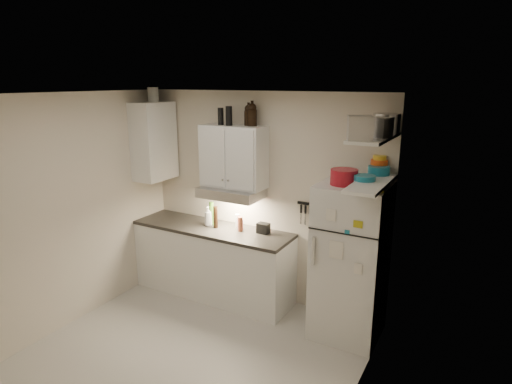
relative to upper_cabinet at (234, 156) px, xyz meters
The scene contains 36 objects.
floor 2.29m from the upper_cabinet, 77.33° to the right, with size 3.20×3.00×0.02m, color beige.
ceiling 1.58m from the upper_cabinet, 77.33° to the right, with size 3.20×3.00×0.02m, color silver.
back_wall 0.63m from the upper_cabinet, 30.26° to the left, with size 3.20×0.02×2.60m, color beige.
left_wall 1.94m from the upper_cabinet, 134.46° to the right, with size 0.02×3.00×2.60m, color beige.
right_wall 2.39m from the upper_cabinet, 34.95° to the right, with size 0.02×3.00×2.60m, color beige.
base_cabinet 1.41m from the upper_cabinet, 151.63° to the right, with size 2.10×0.60×0.88m, color white.
countertop 0.97m from the upper_cabinet, 151.63° to the right, with size 2.10×0.62×0.04m, color #2C2A26.
upper_cabinet is the anchor object (origin of this frame).
side_cabinet 1.15m from the upper_cabinet, behind, with size 0.33×0.55×1.00m, color white.
range_hood 0.44m from the upper_cabinet, 90.00° to the right, with size 0.76×0.46×0.12m, color silver.
fridge 1.84m from the upper_cabinet, ahead, with size 0.70×0.68×1.70m, color silver.
shelf_hi 1.82m from the upper_cabinet, 10.05° to the right, with size 0.30×0.95×0.03m, color white.
shelf_lo 1.78m from the upper_cabinet, 10.05° to the right, with size 0.30×0.95×0.03m, color white.
knife_strip 1.13m from the upper_cabinet, ahead, with size 0.42×0.02×0.03m, color black.
dutch_oven 1.48m from the upper_cabinet, ahead, with size 0.27×0.27×0.16m, color #A41320.
book_stack 1.80m from the upper_cabinet, 10.01° to the right, with size 0.17×0.22×0.07m, color #B1A716.
spice_jar 1.60m from the upper_cabinet, 10.51° to the right, with size 0.06×0.06×0.10m, color silver.
stock_pot 1.85m from the upper_cabinet, ahead, with size 0.27×0.27×0.19m, color silver.
tin_a 1.91m from the upper_cabinet, 12.11° to the right, with size 0.18×0.16×0.18m, color #AAAAAD.
tin_b 1.88m from the upper_cabinet, 20.77° to the right, with size 0.21×0.21×0.21m, color #AAAAAD.
bowl_teal 1.73m from the upper_cabinet, ahead, with size 0.22×0.22×0.09m, color teal.
bowl_orange 1.72m from the upper_cabinet, ahead, with size 0.18×0.18×0.05m, color #EE5316.
bowl_yellow 1.72m from the upper_cabinet, ahead, with size 0.14×0.14×0.04m, color yellow.
plates 1.70m from the upper_cabinet, ahead, with size 0.21×0.21×0.05m, color teal.
growler_a 0.53m from the upper_cabinet, 19.83° to the left, with size 0.11×0.11×0.25m, color black, non-canonical shape.
growler_b 0.56m from the upper_cabinet, 10.93° to the left, with size 0.11×0.11×0.27m, color black, non-canonical shape.
thermos_a 0.49m from the upper_cabinet, 125.68° to the right, with size 0.08×0.08×0.22m, color black.
thermos_b 0.50m from the upper_cabinet, behind, with size 0.07×0.07×0.20m, color black.
side_jar 1.36m from the upper_cabinet, behind, with size 0.14×0.14×0.18m, color silver.
soap_bottle 0.84m from the upper_cabinet, 160.92° to the right, with size 0.11×0.11×0.28m, color white.
pepper_mill 0.83m from the upper_cabinet, 33.53° to the right, with size 0.06×0.06×0.18m, color brown.
oil_bottle 0.82m from the upper_cabinet, behind, with size 0.06×0.06×0.30m, color #3C711C.
vinegar_bottle 0.80m from the upper_cabinet, 147.30° to the right, with size 0.06×0.06×0.28m, color black.
clear_bottle 0.82m from the upper_cabinet, 24.84° to the left, with size 0.06×0.06×0.17m, color silver.
red_jar 0.85m from the upper_cabinet, 19.90° to the right, with size 0.07×0.07×0.13m, color #A41320.
caddy 0.94m from the upper_cabinet, ahead, with size 0.15×0.10×0.12m, color black.
Camera 1 is at (2.41, -3.00, 2.72)m, focal length 30.00 mm.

